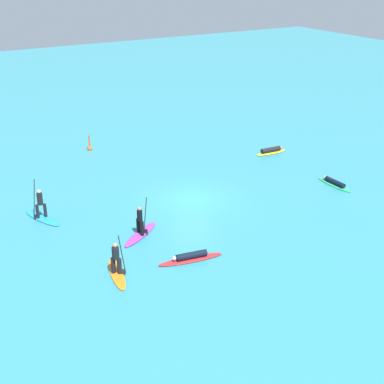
{
  "coord_description": "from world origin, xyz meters",
  "views": [
    {
      "loc": [
        -15.07,
        -25.54,
        13.65
      ],
      "look_at": [
        0.0,
        0.0,
        0.5
      ],
      "focal_mm": 50.93,
      "sensor_mm": 36.0,
      "label": 1
    }
  ],
  "objects_px": {
    "marker_buoy": "(90,147)",
    "surfer_on_yellow_board": "(271,151)",
    "surfer_on_purple_board": "(140,229)",
    "surfer_on_orange_board": "(117,266)",
    "surfer_on_blue_board": "(41,212)",
    "surfer_on_green_board": "(334,183)",
    "surfer_on_red_board": "(191,257)"
  },
  "relations": [
    {
      "from": "surfer_on_red_board",
      "to": "marker_buoy",
      "type": "distance_m",
      "value": 17.65
    },
    {
      "from": "surfer_on_green_board",
      "to": "surfer_on_red_board",
      "type": "xyz_separation_m",
      "value": [
        -12.55,
        -3.3,
        0.01
      ]
    },
    {
      "from": "surfer_on_yellow_board",
      "to": "surfer_on_blue_board",
      "type": "height_order",
      "value": "surfer_on_blue_board"
    },
    {
      "from": "surfer_on_red_board",
      "to": "surfer_on_orange_board",
      "type": "bearing_deg",
      "value": -0.35
    },
    {
      "from": "surfer_on_orange_board",
      "to": "surfer_on_blue_board",
      "type": "bearing_deg",
      "value": -157.82
    },
    {
      "from": "surfer_on_purple_board",
      "to": "marker_buoy",
      "type": "xyz_separation_m",
      "value": [
        2.53,
        14.06,
        -0.16
      ]
    },
    {
      "from": "surfer_on_purple_board",
      "to": "surfer_on_orange_board",
      "type": "distance_m",
      "value": 3.88
    },
    {
      "from": "surfer_on_red_board",
      "to": "surfer_on_blue_board",
      "type": "xyz_separation_m",
      "value": [
        -4.87,
        8.08,
        0.26
      ]
    },
    {
      "from": "surfer_on_red_board",
      "to": "surfer_on_green_board",
      "type": "bearing_deg",
      "value": -155.46
    },
    {
      "from": "surfer_on_green_board",
      "to": "marker_buoy",
      "type": "height_order",
      "value": "marker_buoy"
    },
    {
      "from": "surfer_on_green_board",
      "to": "surfer_on_blue_board",
      "type": "xyz_separation_m",
      "value": [
        -17.42,
        4.78,
        0.27
      ]
    },
    {
      "from": "surfer_on_blue_board",
      "to": "surfer_on_orange_board",
      "type": "distance_m",
      "value": 7.55
    },
    {
      "from": "surfer_on_yellow_board",
      "to": "marker_buoy",
      "type": "xyz_separation_m",
      "value": [
        -11.26,
        7.49,
        0.02
      ]
    },
    {
      "from": "surfer_on_red_board",
      "to": "marker_buoy",
      "type": "relative_size",
      "value": 2.66
    },
    {
      "from": "surfer_on_yellow_board",
      "to": "surfer_on_orange_board",
      "type": "bearing_deg",
      "value": -147.23
    },
    {
      "from": "surfer_on_green_board",
      "to": "surfer_on_orange_board",
      "type": "relative_size",
      "value": 0.96
    },
    {
      "from": "marker_buoy",
      "to": "surfer_on_yellow_board",
      "type": "bearing_deg",
      "value": -33.63
    },
    {
      "from": "surfer_on_red_board",
      "to": "marker_buoy",
      "type": "bearing_deg",
      "value": -85.24
    },
    {
      "from": "surfer_on_red_board",
      "to": "marker_buoy",
      "type": "xyz_separation_m",
      "value": [
        1.55,
        17.58,
        0.05
      ]
    },
    {
      "from": "surfer_on_purple_board",
      "to": "surfer_on_green_board",
      "type": "bearing_deg",
      "value": -35.21
    },
    {
      "from": "surfer_on_purple_board",
      "to": "surfer_on_yellow_board",
      "type": "distance_m",
      "value": 15.27
    },
    {
      "from": "surfer_on_red_board",
      "to": "surfer_on_yellow_board",
      "type": "relative_size",
      "value": 1.3
    },
    {
      "from": "surfer_on_yellow_board",
      "to": "marker_buoy",
      "type": "relative_size",
      "value": 2.05
    },
    {
      "from": "surfer_on_purple_board",
      "to": "surfer_on_yellow_board",
      "type": "height_order",
      "value": "surfer_on_purple_board"
    },
    {
      "from": "surfer_on_purple_board",
      "to": "surfer_on_blue_board",
      "type": "bearing_deg",
      "value": 96.27
    },
    {
      "from": "surfer_on_green_board",
      "to": "surfer_on_red_board",
      "type": "height_order",
      "value": "surfer_on_red_board"
    },
    {
      "from": "surfer_on_green_board",
      "to": "surfer_on_blue_board",
      "type": "height_order",
      "value": "surfer_on_blue_board"
    },
    {
      "from": "surfer_on_green_board",
      "to": "surfer_on_yellow_board",
      "type": "distance_m",
      "value": 6.79
    },
    {
      "from": "surfer_on_blue_board",
      "to": "marker_buoy",
      "type": "bearing_deg",
      "value": -53.05
    },
    {
      "from": "surfer_on_blue_board",
      "to": "marker_buoy",
      "type": "height_order",
      "value": "surfer_on_blue_board"
    },
    {
      "from": "surfer_on_red_board",
      "to": "surfer_on_blue_board",
      "type": "relative_size",
      "value": 1.09
    },
    {
      "from": "surfer_on_purple_board",
      "to": "marker_buoy",
      "type": "bearing_deg",
      "value": 45.54
    }
  ]
}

